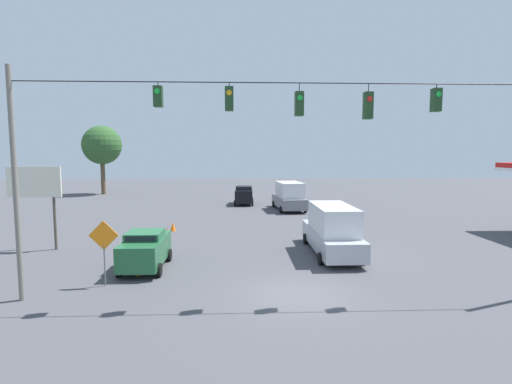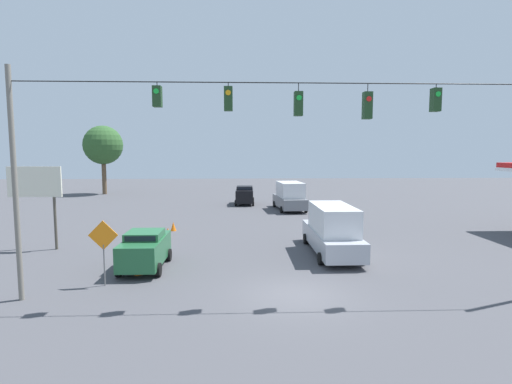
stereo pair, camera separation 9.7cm
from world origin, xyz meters
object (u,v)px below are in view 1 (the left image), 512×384
Objects in this scene: box_truck_silver_crossing_near at (332,230)px; work_zone_sign at (104,240)px; sedan_green_parked_shoulder at (145,249)px; traffic_cone_farthest at (173,226)px; traffic_cone_third at (158,246)px; traffic_cone_second at (151,255)px; box_truck_grey_oncoming_deep at (289,196)px; sedan_black_withflow_deep at (244,195)px; roadside_billboard at (34,190)px; tree_horizon_left at (102,145)px; traffic_cone_fifth at (168,232)px; traffic_cone_nearest at (139,268)px; traffic_cone_fourth at (164,239)px; overhead_signal_span at (301,148)px.

box_truck_silver_crossing_near is 2.53× the size of work_zone_sign.
sedan_green_parked_shoulder reaches higher than traffic_cone_farthest.
traffic_cone_second is at bearing 89.82° from traffic_cone_third.
box_truck_grey_oncoming_deep is 18.91m from traffic_cone_third.
traffic_cone_third is at bearing 75.78° from sedan_black_withflow_deep.
roadside_billboard reaches higher than traffic_cone_third.
tree_horizon_left reaches higher than traffic_cone_farthest.
work_zone_sign is (0.95, 9.78, 1.66)m from traffic_cone_fifth.
box_truck_grey_oncoming_deep is 20.55m from traffic_cone_second.
traffic_cone_nearest and traffic_cone_fourth have the same top height.
box_truck_silver_crossing_near is 10.33m from traffic_cone_fourth.
traffic_cone_farthest is at bearing -90.36° from traffic_cone_fifth.
work_zone_sign is (10.73, 22.00, 0.62)m from box_truck_grey_oncoming_deep.
tree_horizon_left is at bearing -65.55° from traffic_cone_fourth.
traffic_cone_second is 3.78m from traffic_cone_fourth.
traffic_cone_fifth is (0.14, -5.90, 0.00)m from traffic_cone_second.
overhead_signal_span is 24.12m from box_truck_grey_oncoming_deep.
traffic_cone_second is at bearing 111.99° from tree_horizon_left.
traffic_cone_fifth is 1.00× the size of traffic_cone_farthest.
traffic_cone_third is at bearing 113.15° from tree_horizon_left.
sedan_green_parked_shoulder is at bearing 91.04° from traffic_cone_third.
traffic_cone_third is at bearing 89.94° from traffic_cone_fourth.
traffic_cone_second is 0.23× the size of work_zone_sign.
traffic_cone_second is (-0.01, -2.38, 0.00)m from traffic_cone_nearest.
overhead_signal_span is at bearing 117.83° from tree_horizon_left.
traffic_cone_nearest is at bearing 90.91° from traffic_cone_fifth.
traffic_cone_fourth is 0.07× the size of tree_horizon_left.
traffic_cone_nearest and traffic_cone_fifth have the same top height.
box_truck_grey_oncoming_deep is 9.89× the size of traffic_cone_third.
sedan_green_parked_shoulder is at bearing 13.91° from box_truck_silver_crossing_near.
traffic_cone_farthest is at bearing -89.35° from traffic_cone_nearest.
box_truck_silver_crossing_near is at bearing -173.88° from traffic_cone_second.
traffic_cone_fifth is at bearing 89.64° from traffic_cone_farthest.
box_truck_grey_oncoming_deep reaches higher than traffic_cone_nearest.
traffic_cone_second is at bearing 6.12° from box_truck_silver_crossing_near.
overhead_signal_span reaches higher than work_zone_sign.
traffic_cone_fourth and traffic_cone_farthest have the same top height.
overhead_signal_span is 16.63m from roadside_billboard.
roadside_billboard reaches higher than traffic_cone_fifth.
tree_horizon_left reaches higher than roadside_billboard.
traffic_cone_nearest is (0.08, 1.00, -0.65)m from sedan_green_parked_shoulder.
traffic_cone_third is at bearing -90.23° from traffic_cone_nearest.
roadside_billboard reaches higher than box_truck_grey_oncoming_deep.
traffic_cone_fourth is 0.23× the size of work_zone_sign.
traffic_cone_nearest is at bearing 90.65° from traffic_cone_farthest.
work_zone_sign is at bearing 76.53° from sedan_black_withflow_deep.
roadside_billboard is at bearing -20.91° from traffic_cone_second.
sedan_black_withflow_deep reaches higher than traffic_cone_third.
sedan_green_parked_shoulder is 9.43m from traffic_cone_farthest.
box_truck_silver_crossing_near is 40.80m from tree_horizon_left.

